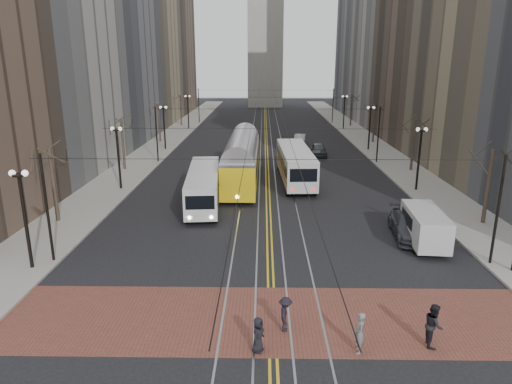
{
  "coord_description": "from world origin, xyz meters",
  "views": [
    {
      "loc": [
        -0.44,
        -22.79,
        11.51
      ],
      "look_at": [
        -0.92,
        6.93,
        3.0
      ],
      "focal_mm": 32.0,
      "sensor_mm": 36.0,
      "label": 1
    }
  ],
  "objects_px": {
    "cargo_van": "(425,228)",
    "pedestrian_b": "(360,333)",
    "pedestrian_c": "(434,325)",
    "pedestrian_d": "(285,314)",
    "sedan_silver": "(300,140)",
    "pedestrian_a": "(258,335)",
    "sedan_grey": "(319,150)",
    "sedan_parked": "(409,226)",
    "transit_bus": "(204,188)",
    "streetcar": "(242,164)",
    "rear_bus": "(295,165)"
  },
  "relations": [
    {
      "from": "streetcar",
      "to": "sedan_silver",
      "type": "relative_size",
      "value": 3.59
    },
    {
      "from": "cargo_van",
      "to": "pedestrian_c",
      "type": "height_order",
      "value": "cargo_van"
    },
    {
      "from": "pedestrian_c",
      "to": "pedestrian_d",
      "type": "xyz_separation_m",
      "value": [
        -6.13,
        0.95,
        -0.13
      ]
    },
    {
      "from": "pedestrian_c",
      "to": "sedan_grey",
      "type": "bearing_deg",
      "value": 9.17
    },
    {
      "from": "rear_bus",
      "to": "pedestrian_c",
      "type": "bearing_deg",
      "value": -84.21
    },
    {
      "from": "rear_bus",
      "to": "cargo_van",
      "type": "height_order",
      "value": "rear_bus"
    },
    {
      "from": "sedan_parked",
      "to": "rear_bus",
      "type": "bearing_deg",
      "value": 120.48
    },
    {
      "from": "transit_bus",
      "to": "pedestrian_b",
      "type": "bearing_deg",
      "value": -70.97
    },
    {
      "from": "transit_bus",
      "to": "pedestrian_b",
      "type": "xyz_separation_m",
      "value": [
        8.89,
        -20.12,
        -0.55
      ]
    },
    {
      "from": "sedan_silver",
      "to": "sedan_parked",
      "type": "distance_m",
      "value": 36.06
    },
    {
      "from": "sedan_grey",
      "to": "sedan_parked",
      "type": "bearing_deg",
      "value": -81.58
    },
    {
      "from": "transit_bus",
      "to": "cargo_van",
      "type": "relative_size",
      "value": 2.2
    },
    {
      "from": "pedestrian_c",
      "to": "pedestrian_d",
      "type": "relative_size",
      "value": 1.17
    },
    {
      "from": "cargo_van",
      "to": "pedestrian_d",
      "type": "relative_size",
      "value": 3.26
    },
    {
      "from": "sedan_grey",
      "to": "pedestrian_c",
      "type": "xyz_separation_m",
      "value": [
        0.12,
        -40.1,
        0.16
      ]
    },
    {
      "from": "rear_bus",
      "to": "sedan_silver",
      "type": "xyz_separation_m",
      "value": [
        2.09,
        20.98,
        -0.91
      ]
    },
    {
      "from": "cargo_van",
      "to": "pedestrian_a",
      "type": "relative_size",
      "value": 3.46
    },
    {
      "from": "sedan_grey",
      "to": "pedestrian_d",
      "type": "bearing_deg",
      "value": -96.34
    },
    {
      "from": "streetcar",
      "to": "rear_bus",
      "type": "xyz_separation_m",
      "value": [
        5.23,
        0.45,
        -0.24
      ]
    },
    {
      "from": "sedan_parked",
      "to": "sedan_silver",
      "type": "bearing_deg",
      "value": 103.32
    },
    {
      "from": "rear_bus",
      "to": "sedan_silver",
      "type": "bearing_deg",
      "value": 81.79
    },
    {
      "from": "pedestrian_a",
      "to": "pedestrian_b",
      "type": "height_order",
      "value": "pedestrian_b"
    },
    {
      "from": "sedan_silver",
      "to": "sedan_parked",
      "type": "bearing_deg",
      "value": -74.58
    },
    {
      "from": "transit_bus",
      "to": "pedestrian_d",
      "type": "distance_m",
      "value": 19.55
    },
    {
      "from": "rear_bus",
      "to": "pedestrian_b",
      "type": "relative_size",
      "value": 7.1
    },
    {
      "from": "pedestrian_b",
      "to": "pedestrian_c",
      "type": "xyz_separation_m",
      "value": [
        3.19,
        0.56,
        0.05
      ]
    },
    {
      "from": "sedan_grey",
      "to": "sedan_silver",
      "type": "xyz_separation_m",
      "value": [
        -1.76,
        8.07,
        -0.06
      ]
    },
    {
      "from": "streetcar",
      "to": "sedan_grey",
      "type": "height_order",
      "value": "streetcar"
    },
    {
      "from": "pedestrian_d",
      "to": "sedan_silver",
      "type": "bearing_deg",
      "value": -2.21
    },
    {
      "from": "pedestrian_c",
      "to": "sedan_silver",
      "type": "bearing_deg",
      "value": 11.24
    },
    {
      "from": "pedestrian_a",
      "to": "pedestrian_c",
      "type": "distance_m",
      "value": 7.34
    },
    {
      "from": "sedan_silver",
      "to": "pedestrian_d",
      "type": "relative_size",
      "value": 2.75
    },
    {
      "from": "cargo_van",
      "to": "sedan_silver",
      "type": "xyz_separation_m",
      "value": [
        -5.19,
        37.23,
        -0.43
      ]
    },
    {
      "from": "sedan_grey",
      "to": "sedan_parked",
      "type": "xyz_separation_m",
      "value": [
        2.92,
        -27.68,
        0.0
      ]
    },
    {
      "from": "rear_bus",
      "to": "sedan_grey",
      "type": "height_order",
      "value": "rear_bus"
    },
    {
      "from": "transit_bus",
      "to": "pedestrian_c",
      "type": "height_order",
      "value": "transit_bus"
    },
    {
      "from": "cargo_van",
      "to": "pedestrian_c",
      "type": "distance_m",
      "value": 11.43
    },
    {
      "from": "pedestrian_c",
      "to": "streetcar",
      "type": "bearing_deg",
      "value": 27.98
    },
    {
      "from": "transit_bus",
      "to": "streetcar",
      "type": "relative_size",
      "value": 0.72
    },
    {
      "from": "rear_bus",
      "to": "sedan_silver",
      "type": "height_order",
      "value": "rear_bus"
    },
    {
      "from": "streetcar",
      "to": "pedestrian_d",
      "type": "relative_size",
      "value": 9.9
    },
    {
      "from": "rear_bus",
      "to": "sedan_silver",
      "type": "distance_m",
      "value": 21.1
    },
    {
      "from": "transit_bus",
      "to": "sedan_parked",
      "type": "relative_size",
      "value": 2.12
    },
    {
      "from": "cargo_van",
      "to": "pedestrian_b",
      "type": "relative_size",
      "value": 2.97
    },
    {
      "from": "transit_bus",
      "to": "sedan_parked",
      "type": "xyz_separation_m",
      "value": [
        14.88,
        -7.15,
        -0.66
      ]
    },
    {
      "from": "sedan_silver",
      "to": "streetcar",
      "type": "bearing_deg",
      "value": -100.89
    },
    {
      "from": "pedestrian_a",
      "to": "pedestrian_d",
      "type": "height_order",
      "value": "pedestrian_d"
    },
    {
      "from": "streetcar",
      "to": "sedan_parked",
      "type": "bearing_deg",
      "value": -49.74
    },
    {
      "from": "transit_bus",
      "to": "sedan_silver",
      "type": "bearing_deg",
      "value": 65.58
    },
    {
      "from": "cargo_van",
      "to": "sedan_silver",
      "type": "distance_m",
      "value": 37.59
    }
  ]
}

